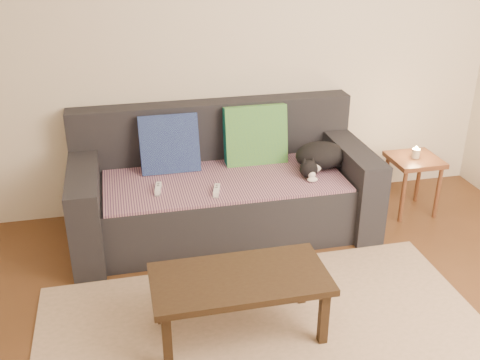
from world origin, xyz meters
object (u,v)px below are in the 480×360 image
object	(u,v)px
wii_remote_a	(158,188)
coffee_table	(240,284)
side_table	(414,167)
cat	(320,157)
sofa	(222,189)
wii_remote_b	(217,190)

from	to	relation	value
wii_remote_a	coffee_table	world-z (taller)	wii_remote_a
wii_remote_a	side_table	distance (m)	1.95
cat	wii_remote_a	size ratio (longest dim) A/B	3.00
side_table	wii_remote_a	bearing A→B (deg)	-176.78
sofa	cat	bearing A→B (deg)	-6.88
sofa	wii_remote_b	world-z (taller)	sofa
wii_remote_a	wii_remote_b	distance (m)	0.39
sofa	side_table	size ratio (longest dim) A/B	4.66
sofa	side_table	bearing A→B (deg)	-2.83
cat	wii_remote_b	size ratio (longest dim) A/B	3.00
wii_remote_b	side_table	world-z (taller)	wii_remote_b
wii_remote_b	sofa	bearing A→B (deg)	-1.98
sofa	cat	size ratio (longest dim) A/B	4.67
cat	wii_remote_b	world-z (taller)	cat
sofa	cat	xyz separation A→B (m)	(0.70, -0.08, 0.22)
wii_remote_b	coffee_table	size ratio (longest dim) A/B	0.16
wii_remote_a	coffee_table	bearing A→B (deg)	-151.98
sofa	wii_remote_a	xyz separation A→B (m)	(-0.47, -0.18, 0.15)
sofa	cat	world-z (taller)	sofa
sofa	coffee_table	size ratio (longest dim) A/B	2.23
sofa	wii_remote_a	world-z (taller)	sofa
wii_remote_a	sofa	bearing A→B (deg)	-59.13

